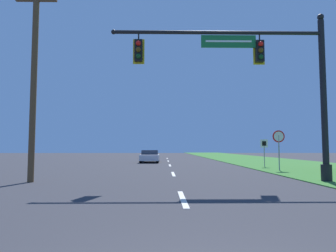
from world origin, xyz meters
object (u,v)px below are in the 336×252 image
object	(u,v)px
route_sign_post	(264,147)
utility_pole_near	(34,75)
signal_mast	(269,78)
car_ahead	(150,156)
stop_sign	(279,141)

from	to	relation	value
route_sign_post	utility_pole_near	xyz separation A→B (m)	(-13.14, -9.35, 3.06)
utility_pole_near	route_sign_post	bearing A→B (deg)	35.43
route_sign_post	utility_pole_near	bearing A→B (deg)	-144.57
utility_pole_near	signal_mast	bearing A→B (deg)	-0.78
signal_mast	route_sign_post	distance (m)	10.36
signal_mast	car_ahead	xyz separation A→B (m)	(-5.92, 17.30, -3.86)
car_ahead	stop_sign	bearing A→B (deg)	-52.73
stop_sign	route_sign_post	xyz separation A→B (m)	(0.25, 3.49, -0.34)
car_ahead	utility_pole_near	bearing A→B (deg)	-104.04
car_ahead	utility_pole_near	xyz separation A→B (m)	(-4.29, -17.16, 3.98)
car_ahead	route_sign_post	size ratio (longest dim) A/B	2.22
route_sign_post	car_ahead	bearing A→B (deg)	138.57
stop_sign	car_ahead	bearing A→B (deg)	127.27
route_sign_post	utility_pole_near	size ratio (longest dim) A/B	0.23
stop_sign	utility_pole_near	world-z (taller)	utility_pole_near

